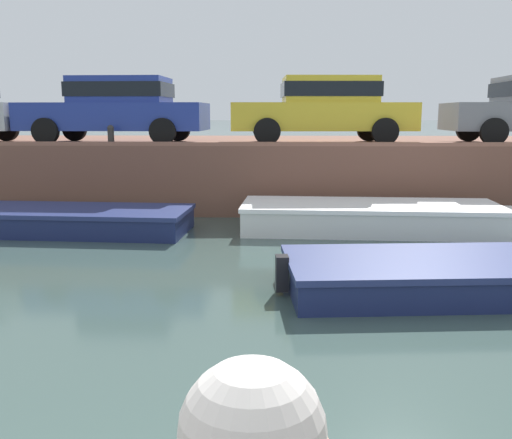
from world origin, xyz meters
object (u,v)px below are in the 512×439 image
at_px(motorboat_passing, 510,274).
at_px(car_left_inner_blue, 117,107).
at_px(boat_moored_west_navy, 65,220).
at_px(car_centre_yellow, 325,107).
at_px(boat_moored_central_white, 383,218).
at_px(mooring_bollard_mid, 111,134).

height_order(motorboat_passing, car_left_inner_blue, car_left_inner_blue).
bearing_deg(boat_moored_west_navy, motorboat_passing, -26.54).
xyz_separation_m(motorboat_passing, car_left_inner_blue, (-6.79, 6.57, 2.20)).
height_order(boat_moored_west_navy, car_centre_yellow, car_centre_yellow).
height_order(boat_moored_central_white, car_left_inner_blue, car_left_inner_blue).
bearing_deg(boat_moored_west_navy, boat_moored_central_white, 2.38).
relative_size(boat_moored_west_navy, mooring_bollard_mid, 11.86).
distance_m(boat_moored_west_navy, car_centre_yellow, 6.43).
height_order(boat_moored_west_navy, boat_moored_central_white, boat_moored_central_white).
xyz_separation_m(boat_moored_west_navy, mooring_bollard_mid, (0.42, 1.92, 1.58)).
relative_size(boat_moored_west_navy, car_left_inner_blue, 1.20).
distance_m(car_left_inner_blue, mooring_bollard_mid, 1.28).
xyz_separation_m(boat_moored_central_white, mooring_bollard_mid, (-5.74, 1.66, 1.54)).
xyz_separation_m(motorboat_passing, mooring_bollard_mid, (-6.66, 5.46, 1.59)).
distance_m(boat_moored_west_navy, car_left_inner_blue, 3.75).
xyz_separation_m(boat_moored_central_white, car_centre_yellow, (-0.93, 2.78, 2.15)).
relative_size(car_left_inner_blue, car_centre_yellow, 1.02).
bearing_deg(motorboat_passing, car_left_inner_blue, 135.93).
bearing_deg(car_centre_yellow, motorboat_passing, -74.30).
xyz_separation_m(boat_moored_west_navy, car_left_inner_blue, (0.29, 3.03, 2.19)).
bearing_deg(mooring_bollard_mid, car_centre_yellow, 13.10).
bearing_deg(car_left_inner_blue, boat_moored_west_navy, -95.51).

